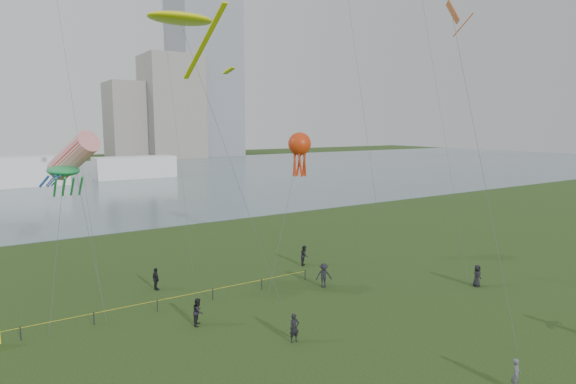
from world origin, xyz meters
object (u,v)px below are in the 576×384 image
kite_octopus (300,145)px  kite_flyer (516,375)px  fence (56,324)px  kite_stingray (181,19)px

kite_octopus → kite_flyer: bearing=-111.8°
fence → kite_stingray: kite_stingray is taller
kite_stingray → kite_octopus: 14.31m
fence → kite_stingray: bearing=25.8°
fence → kite_flyer: (17.16, -18.59, 0.23)m
kite_flyer → kite_stingray: size_ratio=0.08×
kite_flyer → kite_octopus: bearing=58.1°
fence → kite_octopus: 23.74m
fence → kite_octopus: (20.94, 4.98, 10.03)m
fence → kite_stingray: 22.61m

